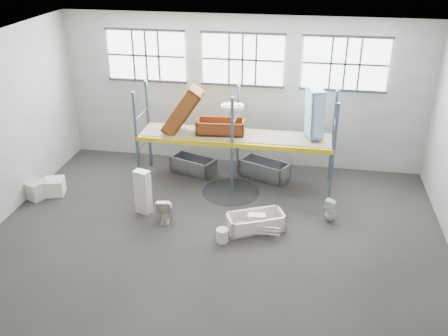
% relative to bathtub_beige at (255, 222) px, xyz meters
% --- Properties ---
extents(floor, '(12.00, 10.00, 0.10)m').
position_rel_bathtub_beige_xyz_m(floor, '(-1.00, -0.75, -0.28)').
color(floor, '#413C38').
rests_on(floor, ground).
extents(ceiling, '(12.00, 10.00, 0.10)m').
position_rel_bathtub_beige_xyz_m(ceiling, '(-1.00, -0.75, 4.82)').
color(ceiling, silver).
rests_on(ceiling, ground).
extents(wall_back, '(12.00, 0.10, 5.00)m').
position_rel_bathtub_beige_xyz_m(wall_back, '(-1.00, 4.30, 2.27)').
color(wall_back, '#9F9D93').
rests_on(wall_back, ground).
extents(wall_front, '(12.00, 0.10, 5.00)m').
position_rel_bathtub_beige_xyz_m(wall_front, '(-1.00, -5.80, 2.27)').
color(wall_front, '#B7B5AA').
rests_on(wall_front, ground).
extents(window_left, '(2.60, 0.04, 1.60)m').
position_rel_bathtub_beige_xyz_m(window_left, '(-4.20, 4.19, 3.37)').
color(window_left, white).
rests_on(window_left, wall_back).
extents(window_mid, '(2.60, 0.04, 1.60)m').
position_rel_bathtub_beige_xyz_m(window_mid, '(-1.00, 4.19, 3.37)').
color(window_mid, white).
rests_on(window_mid, wall_back).
extents(window_right, '(2.60, 0.04, 1.60)m').
position_rel_bathtub_beige_xyz_m(window_right, '(2.20, 4.19, 3.37)').
color(window_right, white).
rests_on(window_right, wall_back).
extents(rack_upright_la, '(0.08, 0.08, 3.00)m').
position_rel_bathtub_beige_xyz_m(rack_upright_la, '(-4.00, 2.15, 1.27)').
color(rack_upright_la, slate).
rests_on(rack_upright_la, floor).
extents(rack_upright_lb, '(0.08, 0.08, 3.00)m').
position_rel_bathtub_beige_xyz_m(rack_upright_lb, '(-4.00, 3.35, 1.27)').
color(rack_upright_lb, slate).
rests_on(rack_upright_lb, floor).
extents(rack_upright_ma, '(0.08, 0.08, 3.00)m').
position_rel_bathtub_beige_xyz_m(rack_upright_ma, '(-1.00, 2.15, 1.27)').
color(rack_upright_ma, slate).
rests_on(rack_upright_ma, floor).
extents(rack_upright_mb, '(0.08, 0.08, 3.00)m').
position_rel_bathtub_beige_xyz_m(rack_upright_mb, '(-1.00, 3.35, 1.27)').
color(rack_upright_mb, slate).
rests_on(rack_upright_mb, floor).
extents(rack_upright_ra, '(0.08, 0.08, 3.00)m').
position_rel_bathtub_beige_xyz_m(rack_upright_ra, '(2.00, 2.15, 1.27)').
color(rack_upright_ra, slate).
rests_on(rack_upright_ra, floor).
extents(rack_upright_rb, '(0.08, 0.08, 3.00)m').
position_rel_bathtub_beige_xyz_m(rack_upright_rb, '(2.00, 3.35, 1.27)').
color(rack_upright_rb, slate).
rests_on(rack_upright_rb, floor).
extents(rack_beam_front, '(6.00, 0.10, 0.14)m').
position_rel_bathtub_beige_xyz_m(rack_beam_front, '(-1.00, 2.15, 1.27)').
color(rack_beam_front, yellow).
rests_on(rack_beam_front, floor).
extents(rack_beam_back, '(6.00, 0.10, 0.14)m').
position_rel_bathtub_beige_xyz_m(rack_beam_back, '(-1.00, 3.35, 1.27)').
color(rack_beam_back, yellow).
rests_on(rack_beam_back, floor).
extents(shelf_deck, '(5.90, 1.10, 0.03)m').
position_rel_bathtub_beige_xyz_m(shelf_deck, '(-1.00, 2.75, 1.35)').
color(shelf_deck, gray).
rests_on(shelf_deck, floor).
extents(wet_patch, '(1.80, 1.80, 0.00)m').
position_rel_bathtub_beige_xyz_m(wet_patch, '(-1.00, 1.95, -0.22)').
color(wet_patch, black).
rests_on(wet_patch, floor).
extents(bathtub_beige, '(1.70, 1.30, 0.45)m').
position_rel_bathtub_beige_xyz_m(bathtub_beige, '(0.00, 0.00, 0.00)').
color(bathtub_beige, silver).
rests_on(bathtub_beige, floor).
extents(cistern_spare, '(0.49, 0.26, 0.45)m').
position_rel_bathtub_beige_xyz_m(cistern_spare, '(0.03, -0.08, 0.05)').
color(cistern_spare, silver).
rests_on(cistern_spare, bathtub_beige).
extents(sink_in_tub, '(0.58, 0.58, 0.16)m').
position_rel_bathtub_beige_xyz_m(sink_in_tub, '(-0.50, -0.14, -0.07)').
color(sink_in_tub, beige).
rests_on(sink_in_tub, bathtub_beige).
extents(toilet_beige, '(0.51, 0.77, 0.74)m').
position_rel_bathtub_beige_xyz_m(toilet_beige, '(-2.54, 0.03, 0.14)').
color(toilet_beige, beige).
rests_on(toilet_beige, floor).
extents(cistern_tall, '(0.49, 0.39, 1.31)m').
position_rel_bathtub_beige_xyz_m(cistern_tall, '(-3.25, 0.34, 0.43)').
color(cistern_tall, silver).
rests_on(cistern_tall, floor).
extents(toilet_white, '(0.39, 0.39, 0.68)m').
position_rel_bathtub_beige_xyz_m(toilet_white, '(2.01, 0.76, 0.11)').
color(toilet_white, white).
rests_on(toilet_white, floor).
extents(steel_tub_left, '(1.61, 1.15, 0.54)m').
position_rel_bathtub_beige_xyz_m(steel_tub_left, '(-2.45, 3.09, 0.04)').
color(steel_tub_left, '#9EA0A6').
rests_on(steel_tub_left, floor).
extents(steel_tub_right, '(1.71, 1.30, 0.57)m').
position_rel_bathtub_beige_xyz_m(steel_tub_right, '(-0.07, 3.14, 0.06)').
color(steel_tub_right, '#B2B3BB').
rests_on(steel_tub_right, floor).
extents(rust_tub_flat, '(1.54, 0.82, 0.42)m').
position_rel_bathtub_beige_xyz_m(rust_tub_flat, '(-1.47, 2.80, 1.59)').
color(rust_tub_flat, brown).
rests_on(rust_tub_flat, shelf_deck).
extents(rust_tub_tilted, '(1.36, 0.83, 1.61)m').
position_rel_bathtub_beige_xyz_m(rust_tub_tilted, '(-2.63, 2.71, 2.07)').
color(rust_tub_tilted, brown).
rests_on(rust_tub_tilted, shelf_deck).
extents(sink_on_shelf, '(0.73, 0.59, 0.60)m').
position_rel_bathtub_beige_xyz_m(sink_on_shelf, '(-1.05, 2.51, 1.87)').
color(sink_on_shelf, white).
rests_on(sink_on_shelf, rust_tub_flat).
extents(blue_tub_upright, '(0.66, 0.80, 1.48)m').
position_rel_bathtub_beige_xyz_m(blue_tub_upright, '(1.38, 2.90, 2.17)').
color(blue_tub_upright, '#9FCFED').
rests_on(blue_tub_upright, shelf_deck).
extents(bucket, '(0.41, 0.41, 0.37)m').
position_rel_bathtub_beige_xyz_m(bucket, '(-0.78, -0.74, -0.04)').
color(bucket, silver).
rests_on(bucket, floor).
extents(carton_near, '(0.78, 0.73, 0.53)m').
position_rel_bathtub_beige_xyz_m(carton_near, '(-6.77, 0.61, 0.04)').
color(carton_near, beige).
rests_on(carton_near, floor).
extents(carton_far, '(0.73, 0.73, 0.49)m').
position_rel_bathtub_beige_xyz_m(carton_far, '(-6.32, 0.91, 0.02)').
color(carton_far, white).
rests_on(carton_far, floor).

